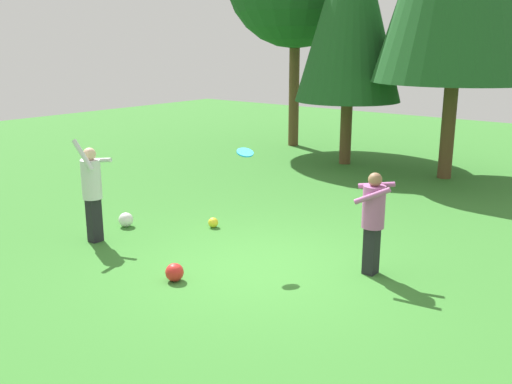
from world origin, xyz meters
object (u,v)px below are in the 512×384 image
object	(u,v)px
ball_red	(175,272)
ball_yellow	(213,223)
person_catcher	(373,215)
person_thrower	(92,186)
tree_left	(351,4)
frisbee	(245,152)
ball_white	(126,220)

from	to	relation	value
ball_red	ball_yellow	bearing A→B (deg)	119.94
person_catcher	ball_yellow	size ratio (longest dim) A/B	8.14
person_thrower	person_catcher	size ratio (longest dim) A/B	1.18
ball_red	tree_left	world-z (taller)	tree_left
ball_yellow	tree_left	bearing A→B (deg)	98.96
tree_left	frisbee	bearing A→B (deg)	-71.55
ball_yellow	tree_left	world-z (taller)	tree_left
person_thrower	ball_red	xyz separation A→B (m)	(2.40, -0.34, -0.88)
person_catcher	tree_left	bearing A→B (deg)	-75.97
ball_red	ball_yellow	size ratio (longest dim) A/B	1.41
ball_white	tree_left	distance (m)	8.99
frisbee	ball_white	world-z (taller)	frisbee
ball_white	ball_yellow	bearing A→B (deg)	36.91
person_catcher	tree_left	size ratio (longest dim) A/B	0.22
ball_red	person_catcher	bearing A→B (deg)	44.31
person_catcher	ball_red	size ratio (longest dim) A/B	5.77
person_thrower	ball_white	world-z (taller)	person_thrower
person_catcher	ball_yellow	bearing A→B (deg)	-21.14
person_catcher	ball_yellow	distance (m)	3.53
frisbee	tree_left	distance (m)	8.52
ball_yellow	tree_left	xyz separation A→B (m)	(-1.08, 6.86, 4.37)
ball_white	tree_left	world-z (taller)	tree_left
person_catcher	frisbee	world-z (taller)	frisbee
person_catcher	ball_white	size ratio (longest dim) A/B	5.70
person_thrower	ball_red	bearing A→B (deg)	-30.89
ball_white	ball_red	bearing A→B (deg)	-24.79
ball_white	ball_red	distance (m)	2.90
person_thrower	ball_red	size ratio (longest dim) A/B	6.81
person_thrower	person_catcher	world-z (taller)	person_thrower
frisbee	ball_white	size ratio (longest dim) A/B	1.29
person_thrower	frisbee	bearing A→B (deg)	0.00
person_thrower	tree_left	distance (m)	9.41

